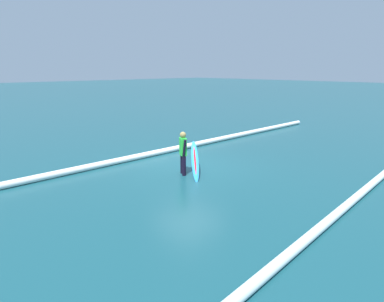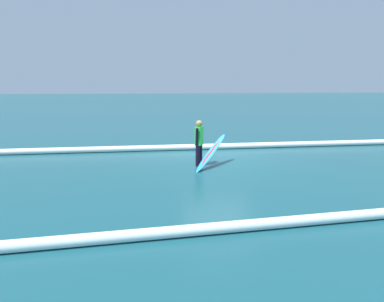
# 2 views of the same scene
# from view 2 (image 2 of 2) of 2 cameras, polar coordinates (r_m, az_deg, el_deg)

# --- Properties ---
(ground_plane) EXTENTS (176.30, 176.30, 0.00)m
(ground_plane) POSITION_cam_2_polar(r_m,az_deg,el_deg) (12.21, 4.59, -1.62)
(ground_plane) COLOR #174B56
(surfer) EXTENTS (0.34, 0.57, 1.54)m
(surfer) POSITION_cam_2_polar(r_m,az_deg,el_deg) (11.29, 1.20, 1.81)
(surfer) COLOR black
(surfer) RESTS_ON ground_plane
(surfboard) EXTENTS (1.47, 1.65, 1.02)m
(surfboard) POSITION_cam_2_polar(r_m,az_deg,el_deg) (11.23, 3.29, -0.20)
(surfboard) COLOR #268CE5
(surfboard) RESTS_ON ground_plane
(wave_crest_foreground) EXTENTS (21.72, 0.54, 0.24)m
(wave_crest_foreground) POSITION_cam_2_polar(r_m,az_deg,el_deg) (14.50, 7.31, 0.87)
(wave_crest_foreground) COLOR white
(wave_crest_foreground) RESTS_ON ground_plane
(wave_crest_midground) EXTENTS (17.97, 1.08, 0.22)m
(wave_crest_midground) POSITION_cam_2_polar(r_m,az_deg,el_deg) (7.96, 29.00, -9.38)
(wave_crest_midground) COLOR white
(wave_crest_midground) RESTS_ON ground_plane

